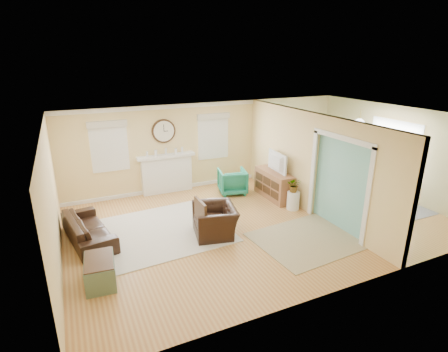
{
  "coord_description": "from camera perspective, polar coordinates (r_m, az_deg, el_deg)",
  "views": [
    {
      "loc": [
        -4.08,
        -6.84,
        3.88
      ],
      "look_at": [
        -0.8,
        0.3,
        1.2
      ],
      "focal_mm": 28.0,
      "sensor_mm": 36.0,
      "label": 1
    }
  ],
  "objects": [
    {
      "name": "credenza",
      "position": [
        10.15,
        8.12,
        -1.41
      ],
      "size": [
        0.49,
        1.43,
        0.8
      ],
      "color": "#955E39",
      "rests_on": "floor"
    },
    {
      "name": "wall_right",
      "position": [
        11.27,
        26.05,
        3.67
      ],
      "size": [
        0.02,
        6.0,
        2.6
      ],
      "primitive_type": "cube",
      "color": "#E5CD7E",
      "rests_on": "ground"
    },
    {
      "name": "pendant",
      "position": [
        9.99,
        21.2,
        7.9
      ],
      "size": [
        0.3,
        0.3,
        0.55
      ],
      "color": "gold",
      "rests_on": "ceiling"
    },
    {
      "name": "dining_chair_e",
      "position": [
        10.92,
        23.41,
        -0.3
      ],
      "size": [
        0.54,
        0.54,
        1.0
      ],
      "color": "slate",
      "rests_on": "floor"
    },
    {
      "name": "wall_front",
      "position": [
        6.17,
        20.12,
        -7.13
      ],
      "size": [
        9.0,
        0.02,
        2.6
      ],
      "primitive_type": "cube",
      "color": "#E5CD7E",
      "rests_on": "ground"
    },
    {
      "name": "rug_cream",
      "position": [
        8.43,
        -10.59,
        -8.88
      ],
      "size": [
        3.21,
        2.83,
        0.02
      ],
      "primitive_type": "cube",
      "rotation": [
        0.0,
        0.0,
        0.06
      ],
      "color": "beige",
      "rests_on": "floor"
    },
    {
      "name": "potted_plant",
      "position": [
        9.38,
        11.39,
        -1.44
      ],
      "size": [
        0.47,
        0.46,
        0.4
      ],
      "primitive_type": "imported",
      "rotation": [
        0.0,
        0.0,
        5.71
      ],
      "color": "#337F33",
      "rests_on": "garden_stool"
    },
    {
      "name": "rug_grey",
      "position": [
        10.69,
        20.51,
        -3.67
      ],
      "size": [
        2.64,
        3.3,
        0.01
      ],
      "primitive_type": "cube",
      "color": "slate",
      "rests_on": "floor"
    },
    {
      "name": "dining_table",
      "position": [
        10.57,
        20.72,
        -1.95
      ],
      "size": [
        1.58,
        2.2,
        0.7
      ],
      "primitive_type": "imported",
      "rotation": [
        0.0,
        0.0,
        1.83
      ],
      "color": "#4B321F",
      "rests_on": "floor"
    },
    {
      "name": "partition",
      "position": [
        9.4,
        12.97,
        2.78
      ],
      "size": [
        0.17,
        6.0,
        2.6
      ],
      "color": "#E5CD7E",
      "rests_on": "ground"
    },
    {
      "name": "window_left",
      "position": [
        10.09,
        -18.28,
        5.16
      ],
      "size": [
        1.05,
        0.13,
        1.42
      ],
      "color": "white",
      "rests_on": "wall_back"
    },
    {
      "name": "wall_left",
      "position": [
        7.32,
        -26.3,
        -3.86
      ],
      "size": [
        0.02,
        6.0,
        2.6
      ],
      "primitive_type": "cube",
      "color": "#E5CD7E",
      "rests_on": "ground"
    },
    {
      "name": "eames_chair",
      "position": [
        8.05,
        -1.48,
        -7.26
      ],
      "size": [
        1.12,
        1.22,
        0.68
      ],
      "primitive_type": "imported",
      "rotation": [
        0.0,
        0.0,
        -1.78
      ],
      "color": "black",
      "rests_on": "floor"
    },
    {
      "name": "green_chair",
      "position": [
        10.42,
        1.38,
        -0.88
      ],
      "size": [
        0.94,
        0.96,
        0.73
      ],
      "primitive_type": "imported",
      "rotation": [
        0.0,
        0.0,
        2.91
      ],
      "color": "#166A46",
      "rests_on": "floor"
    },
    {
      "name": "ceiling",
      "position": [
        8.07,
        6.15,
        9.6
      ],
      "size": [
        9.0,
        6.0,
        0.02
      ],
      "primitive_type": "cube",
      "color": "white",
      "rests_on": "wall_back"
    },
    {
      "name": "garden_stool",
      "position": [
        9.54,
        11.21,
        -3.95
      ],
      "size": [
        0.33,
        0.33,
        0.49
      ],
      "primitive_type": "cylinder",
      "color": "white",
      "rests_on": "floor"
    },
    {
      "name": "dining_chair_s",
      "position": [
        9.88,
        25.65,
        -2.92
      ],
      "size": [
        0.44,
        0.44,
        0.9
      ],
      "color": "slate",
      "rests_on": "floor"
    },
    {
      "name": "fireplace",
      "position": [
        10.58,
        -9.33,
        0.5
      ],
      "size": [
        1.7,
        0.3,
        1.17
      ],
      "color": "white",
      "rests_on": "ground"
    },
    {
      "name": "wall_clock",
      "position": [
        10.34,
        -9.83,
        7.24
      ],
      "size": [
        0.7,
        0.07,
        0.7
      ],
      "color": "#4B321F",
      "rests_on": "wall_back"
    },
    {
      "name": "trunk",
      "position": [
        6.87,
        -19.56,
        -14.41
      ],
      "size": [
        0.58,
        0.88,
        0.48
      ],
      "color": "#5B745E",
      "rests_on": "floor"
    },
    {
      "name": "dining_chair_w",
      "position": [
        10.1,
        17.8,
        -1.45
      ],
      "size": [
        0.45,
        0.45,
        0.91
      ],
      "color": "white",
      "rests_on": "floor"
    },
    {
      "name": "french_doors",
      "position": [
        11.29,
        25.75,
        2.67
      ],
      "size": [
        0.06,
        1.7,
        2.2
      ],
      "color": "white",
      "rests_on": "ground"
    },
    {
      "name": "tv",
      "position": [
        9.93,
        8.21,
        2.26
      ],
      "size": [
        0.19,
        0.98,
        0.56
      ],
      "primitive_type": "imported",
      "rotation": [
        0.0,
        0.0,
        1.51
      ],
      "color": "black",
      "rests_on": "credenza"
    },
    {
      "name": "floor",
      "position": [
        8.86,
        5.56,
        -7.24
      ],
      "size": [
        9.0,
        9.0,
        0.0
      ],
      "primitive_type": "plane",
      "color": "#AC6D37",
      "rests_on": "ground"
    },
    {
      "name": "dining_chair_n",
      "position": [
        11.21,
        16.56,
        0.57
      ],
      "size": [
        0.39,
        0.39,
        0.88
      ],
      "color": "slate",
      "rests_on": "floor"
    },
    {
      "name": "wall_back",
      "position": [
        10.96,
        -2.11,
        5.21
      ],
      "size": [
        9.0,
        0.02,
        2.6
      ],
      "primitive_type": "cube",
      "color": "#E5CD7E",
      "rests_on": "ground"
    },
    {
      "name": "sofa",
      "position": [
        8.36,
        -21.3,
        -8.03
      ],
      "size": [
        1.09,
        2.05,
        0.57
      ],
      "primitive_type": "imported",
      "rotation": [
        0.0,
        0.0,
        1.74
      ],
      "color": "black",
      "rests_on": "floor"
    },
    {
      "name": "window_right",
      "position": [
        10.86,
        -1.79,
        7.02
      ],
      "size": [
        1.05,
        0.13,
        1.42
      ],
      "color": "white",
      "rests_on": "wall_back"
    },
    {
      "name": "rug_jute",
      "position": [
        8.18,
        13.54,
        -10.02
      ],
      "size": [
        2.43,
        2.04,
        0.01
      ],
      "primitive_type": "cube",
      "rotation": [
        0.0,
        0.0,
        0.08
      ],
      "color": "tan",
      "rests_on": "floor"
    }
  ]
}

